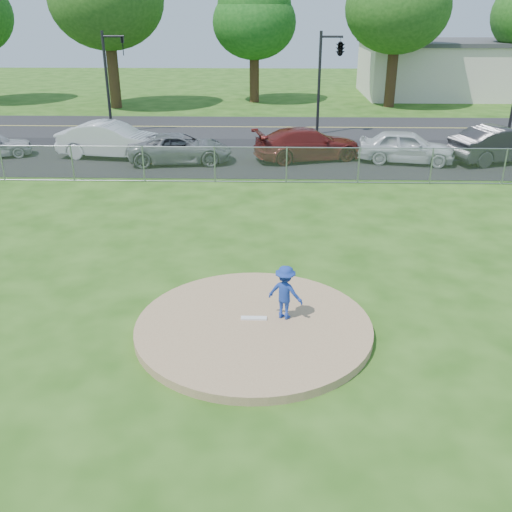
{
  "coord_description": "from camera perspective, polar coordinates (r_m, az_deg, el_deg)",
  "views": [
    {
      "loc": [
        0.36,
        -11.27,
        6.84
      ],
      "look_at": [
        0.0,
        2.0,
        1.0
      ],
      "focal_mm": 40.0,
      "sensor_mm": 36.0,
      "label": 1
    }
  ],
  "objects": [
    {
      "name": "pitching_rubber",
      "position": [
        13.25,
        -0.21,
        -6.23
      ],
      "size": [
        0.6,
        0.15,
        0.04
      ],
      "primitive_type": "cube",
      "color": "white",
      "rests_on": "pitchers_mound"
    },
    {
      "name": "traffic_cone",
      "position": [
        27.72,
        -10.47,
        9.8
      ],
      "size": [
        0.34,
        0.34,
        0.66
      ],
      "primitive_type": "cone",
      "color": "#FE5A0D",
      "rests_on": "parking_lot"
    },
    {
      "name": "parked_car_pearl",
      "position": [
        28.2,
        14.82,
        10.54
      ],
      "size": [
        4.7,
        2.58,
        1.52
      ],
      "primitive_type": "imported",
      "rotation": [
        0.0,
        0.0,
        1.39
      ],
      "color": "silver",
      "rests_on": "parking_lot"
    },
    {
      "name": "street",
      "position": [
        35.93,
        0.98,
        12.78
      ],
      "size": [
        60.0,
        7.0,
        0.01
      ],
      "primitive_type": "cube",
      "color": "black",
      "rests_on": "ground"
    },
    {
      "name": "parked_car_charcoal",
      "position": [
        29.78,
        23.5,
        10.21
      ],
      "size": [
        5.39,
        3.27,
        1.68
      ],
      "primitive_type": "imported",
      "rotation": [
        0.0,
        0.0,
        1.89
      ],
      "color": "#252528",
      "rests_on": "parking_lot"
    },
    {
      "name": "tree_center",
      "position": [
        45.29,
        -0.18,
        23.28
      ],
      "size": [
        6.16,
        6.16,
        9.84
      ],
      "color": "#3A2315",
      "rests_on": "ground"
    },
    {
      "name": "parked_car_white",
      "position": [
        29.12,
        -14.23,
        11.18
      ],
      "size": [
        5.34,
        2.51,
        1.69
      ],
      "primitive_type": "imported",
      "rotation": [
        0.0,
        0.0,
        1.43
      ],
      "color": "silver",
      "rests_on": "parking_lot"
    },
    {
      "name": "ground",
      "position": [
        22.34,
        0.56,
        5.92
      ],
      "size": [
        120.0,
        120.0,
        0.0
      ],
      "primitive_type": "plane",
      "color": "#214A10",
      "rests_on": "ground"
    },
    {
      "name": "chain_link_fence",
      "position": [
        24.05,
        0.66,
        9.08
      ],
      "size": [
        40.0,
        0.06,
        1.5
      ],
      "primitive_type": "cube",
      "color": "gray",
      "rests_on": "ground"
    },
    {
      "name": "traffic_signal_left",
      "position": [
        34.67,
        -14.37,
        17.3
      ],
      "size": [
        1.28,
        0.2,
        5.6
      ],
      "color": "black",
      "rests_on": "ground"
    },
    {
      "name": "pitcher",
      "position": [
        13.04,
        2.93,
        -3.65
      ],
      "size": [
        0.96,
        0.78,
        1.3
      ],
      "primitive_type": "imported",
      "rotation": [
        0.0,
        0.0,
        2.72
      ],
      "color": "#1B3697",
      "rests_on": "pitchers_mound"
    },
    {
      "name": "traffic_signal_center",
      "position": [
        33.54,
        8.22,
        19.71
      ],
      "size": [
        1.42,
        2.48,
        5.6
      ],
      "color": "black",
      "rests_on": "ground"
    },
    {
      "name": "commercial_building",
      "position": [
        51.9,
        20.02,
        17.24
      ],
      "size": [
        16.4,
        9.4,
        4.3
      ],
      "color": "beige",
      "rests_on": "ground"
    },
    {
      "name": "parked_car_gray",
      "position": [
        27.55,
        -7.6,
        10.63
      ],
      "size": [
        5.06,
        2.78,
        1.34
      ],
      "primitive_type": "imported",
      "rotation": [
        0.0,
        0.0,
        1.69
      ],
      "color": "slate",
      "rests_on": "parking_lot"
    },
    {
      "name": "parking_lot",
      "position": [
        28.6,
        0.8,
        9.92
      ],
      "size": [
        50.0,
        8.0,
        0.01
      ],
      "primitive_type": "cube",
      "color": "black",
      "rests_on": "ground"
    },
    {
      "name": "pitchers_mound",
      "position": [
        13.13,
        -0.24,
        -7.12
      ],
      "size": [
        5.4,
        5.4,
        0.2
      ],
      "primitive_type": "cylinder",
      "color": "#9B7855",
      "rests_on": "ground"
    },
    {
      "name": "parked_car_darkred",
      "position": [
        27.96,
        5.23,
        11.1
      ],
      "size": [
        5.59,
        3.49,
        1.51
      ],
      "primitive_type": "imported",
      "rotation": [
        0.0,
        0.0,
        1.85
      ],
      "color": "maroon",
      "rests_on": "parking_lot"
    }
  ]
}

